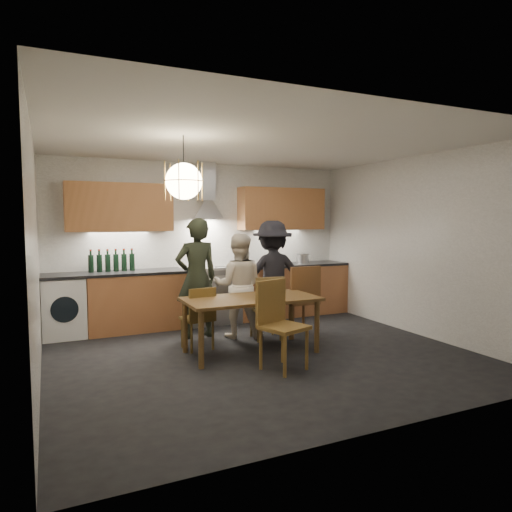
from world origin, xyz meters
name	(u,v)px	position (x,y,z in m)	size (l,w,h in m)	color
ground	(262,354)	(0.00, 0.00, 0.00)	(5.00, 5.00, 0.00)	black
room_shell	(262,217)	(0.00, 0.00, 1.71)	(5.02, 4.52, 2.61)	white
counter_run	(212,295)	(0.02, 1.95, 0.45)	(5.00, 0.62, 0.90)	#C87E4D
range_stove	(210,296)	(0.00, 1.94, 0.44)	(0.90, 0.60, 0.92)	silver
wall_fixtures	(207,207)	(0.00, 2.07, 1.87)	(4.30, 0.54, 1.10)	tan
pendant_lamp	(184,181)	(-1.00, -0.10, 2.10)	(0.43, 0.43, 0.70)	black
dining_table	(251,304)	(-0.09, 0.14, 0.62)	(1.68, 0.85, 0.70)	brown
chair_back_left	(200,314)	(-0.64, 0.51, 0.47)	(0.41, 0.41, 0.82)	brown
chair_back_mid	(268,304)	(0.37, 0.58, 0.51)	(0.45, 0.45, 0.90)	brown
chair_back_right	(302,296)	(0.89, 0.56, 0.59)	(0.48, 0.48, 1.02)	brown
chair_front	(278,318)	(-0.05, -0.53, 0.57)	(0.57, 0.57, 1.00)	brown
person_left	(196,278)	(-0.48, 1.15, 0.85)	(0.62, 0.41, 1.70)	black
person_mid	(238,286)	(0.07, 0.92, 0.74)	(0.72, 0.56, 1.48)	beige
person_right	(272,276)	(0.69, 1.08, 0.83)	(1.07, 0.62, 1.66)	black
mixing_bowl	(270,263)	(1.04, 1.87, 0.94)	(0.32, 0.32, 0.08)	#BCBCC0
stock_pot	(303,259)	(1.74, 1.96, 0.98)	(0.22, 0.22, 0.16)	#B2B2B5
wine_bottles	(112,260)	(-1.51, 2.05, 1.07)	(0.67, 0.08, 0.33)	black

